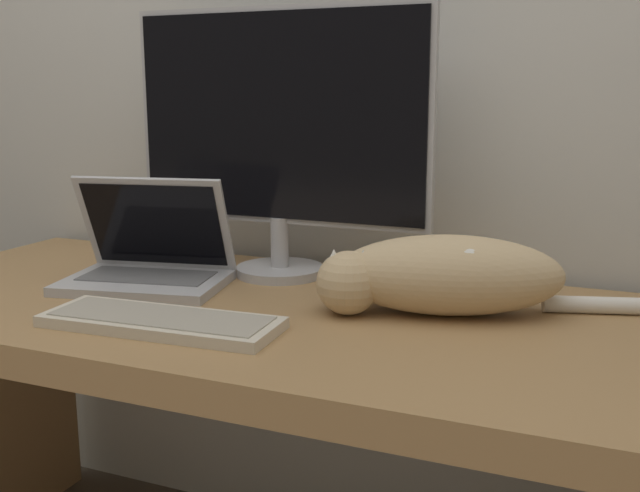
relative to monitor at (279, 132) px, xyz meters
The scene contains 7 objects.
wall_back 0.34m from the monitor, 71.32° to the left, with size 6.40×0.06×2.60m.
desk 0.52m from the monitor, 72.95° to the right, with size 1.68×0.75×0.72m.
monitor is the anchor object (origin of this frame).
laptop 0.40m from the monitor, 139.61° to the right, with size 0.37×0.29×0.23m.
external_keyboard 0.53m from the monitor, 93.54° to the right, with size 0.43×0.17×0.02m.
cat 0.49m from the monitor, 21.14° to the right, with size 0.56×0.29×0.15m.
small_toy 0.51m from the monitor, ahead, with size 0.04×0.04×0.04m.
Camera 1 is at (0.65, -0.87, 1.12)m, focal length 42.00 mm.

